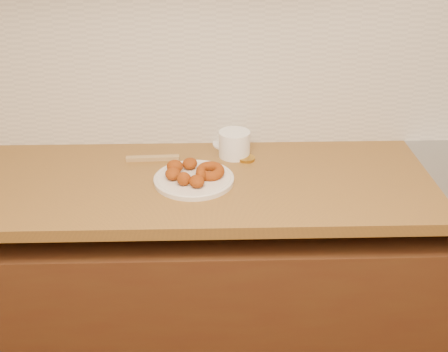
# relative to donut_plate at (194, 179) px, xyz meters

# --- Properties ---
(wall_back) EXTENTS (4.00, 0.02, 2.70)m
(wall_back) POSITION_rel_donut_plate_xyz_m (0.31, 0.33, 0.44)
(wall_back) COLOR beige
(wall_back) RESTS_ON ground
(base_cabinet) EXTENTS (3.60, 0.60, 0.77)m
(base_cabinet) POSITION_rel_donut_plate_xyz_m (0.31, 0.02, -0.52)
(base_cabinet) COLOR #4B2C14
(base_cabinet) RESTS_ON floor
(butcher_block) EXTENTS (2.30, 0.62, 0.04)m
(butcher_block) POSITION_rel_donut_plate_xyz_m (-0.34, 0.02, -0.03)
(butcher_block) COLOR #8D6022
(butcher_block) RESTS_ON base_cabinet
(backsplash) EXTENTS (3.60, 0.02, 0.60)m
(backsplash) POSITION_rel_donut_plate_xyz_m (0.31, 0.32, 0.29)
(backsplash) COLOR beige
(backsplash) RESTS_ON wall_back
(donut_plate) EXTENTS (0.27, 0.27, 0.02)m
(donut_plate) POSITION_rel_donut_plate_xyz_m (0.00, 0.00, 0.00)
(donut_plate) COLOR silver
(donut_plate) RESTS_ON butcher_block
(ring_donut) EXTENTS (0.10, 0.10, 0.04)m
(ring_donut) POSITION_rel_donut_plate_xyz_m (0.05, 0.01, 0.02)
(ring_donut) COLOR #883400
(ring_donut) RESTS_ON donut_plate
(fried_dough_chunks) EXTENTS (0.14, 0.20, 0.05)m
(fried_dough_chunks) POSITION_rel_donut_plate_xyz_m (-0.03, -0.00, 0.03)
(fried_dough_chunks) COLOR #883400
(fried_dough_chunks) RESTS_ON donut_plate
(plastic_tub) EXTENTS (0.12, 0.12, 0.09)m
(plastic_tub) POSITION_rel_donut_plate_xyz_m (0.14, 0.20, 0.04)
(plastic_tub) COLOR white
(plastic_tub) RESTS_ON butcher_block
(tub_lid) EXTENTS (0.15, 0.15, 0.01)m
(tub_lid) POSITION_rel_donut_plate_xyz_m (0.12, 0.29, -0.00)
(tub_lid) COLOR white
(tub_lid) RESTS_ON butcher_block
(brass_jar_lid) EXTENTS (0.06, 0.06, 0.01)m
(brass_jar_lid) POSITION_rel_donut_plate_xyz_m (0.19, 0.16, -0.00)
(brass_jar_lid) COLOR #B38428
(brass_jar_lid) RESTS_ON butcher_block
(wooden_utensil) EXTENTS (0.19, 0.03, 0.01)m
(wooden_utensil) POSITION_rel_donut_plate_xyz_m (-0.15, 0.17, -0.00)
(wooden_utensil) COLOR #A88652
(wooden_utensil) RESTS_ON butcher_block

